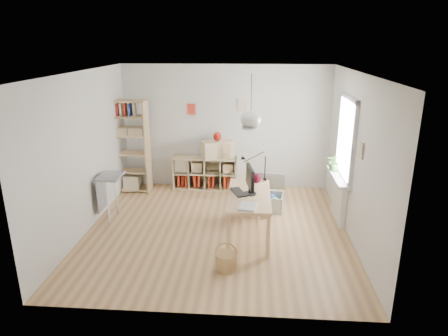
# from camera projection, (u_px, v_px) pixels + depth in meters

# --- Properties ---
(ground) EXTENTS (4.50, 4.50, 0.00)m
(ground) POSITION_uv_depth(u_px,v_px,m) (217.00, 230.00, 6.99)
(ground) COLOR tan
(ground) RESTS_ON ground
(room_shell) EXTENTS (4.50, 4.50, 4.50)m
(room_shell) POSITION_uv_depth(u_px,v_px,m) (251.00, 119.00, 6.20)
(room_shell) COLOR white
(room_shell) RESTS_ON ground
(window_unit) EXTENTS (0.07, 1.16, 1.46)m
(window_unit) POSITION_uv_depth(u_px,v_px,m) (347.00, 138.00, 6.93)
(window_unit) COLOR white
(window_unit) RESTS_ON ground
(radiator) EXTENTS (0.10, 0.80, 0.80)m
(radiator) POSITION_uv_depth(u_px,v_px,m) (339.00, 199.00, 7.29)
(radiator) COLOR white
(radiator) RESTS_ON ground
(windowsill) EXTENTS (0.22, 1.20, 0.06)m
(windowsill) POSITION_uv_depth(u_px,v_px,m) (338.00, 177.00, 7.16)
(windowsill) COLOR white
(windowsill) RESTS_ON radiator
(desk) EXTENTS (0.70, 1.50, 0.75)m
(desk) POSITION_uv_depth(u_px,v_px,m) (249.00, 199.00, 6.61)
(desk) COLOR #DBBC7E
(desk) RESTS_ON ground
(cube_shelf) EXTENTS (1.40, 0.38, 0.72)m
(cube_shelf) POSITION_uv_depth(u_px,v_px,m) (204.00, 175.00, 8.91)
(cube_shelf) COLOR tan
(cube_shelf) RESTS_ON ground
(tall_bookshelf) EXTENTS (0.80, 0.38, 2.00)m
(tall_bookshelf) POSITION_uv_depth(u_px,v_px,m) (129.00, 143.00, 8.51)
(tall_bookshelf) COLOR #DBBC7E
(tall_bookshelf) RESTS_ON ground
(side_table) EXTENTS (0.40, 0.55, 0.85)m
(side_table) POSITION_uv_depth(u_px,v_px,m) (107.00, 184.00, 7.26)
(side_table) COLOR gray
(side_table) RESTS_ON ground
(chair) EXTENTS (0.47, 0.47, 0.77)m
(chair) POSITION_uv_depth(u_px,v_px,m) (252.00, 199.00, 7.20)
(chair) COLOR gray
(chair) RESTS_ON ground
(wicker_basket) EXTENTS (0.32, 0.31, 0.43)m
(wicker_basket) POSITION_uv_depth(u_px,v_px,m) (226.00, 261.00, 5.75)
(wicker_basket) COLOR #A7774B
(wicker_basket) RESTS_ON ground
(storage_chest) EXTENTS (0.72, 0.79, 0.67)m
(storage_chest) POSITION_uv_depth(u_px,v_px,m) (267.00, 198.00, 7.83)
(storage_chest) COLOR #B9B9B4
(storage_chest) RESTS_ON ground
(monitor) EXTENTS (0.22, 0.54, 0.47)m
(monitor) POSITION_uv_depth(u_px,v_px,m) (250.00, 179.00, 6.51)
(monitor) COLOR black
(monitor) RESTS_ON desk
(keyboard) EXTENTS (0.31, 0.46, 0.02)m
(keyboard) POSITION_uv_depth(u_px,v_px,m) (238.00, 192.00, 6.64)
(keyboard) COLOR black
(keyboard) RESTS_ON desk
(task_lamp) EXTENTS (0.47, 0.17, 0.50)m
(task_lamp) POSITION_uv_depth(u_px,v_px,m) (252.00, 164.00, 7.05)
(task_lamp) COLOR black
(task_lamp) RESTS_ON desk
(yarn_ball) EXTENTS (0.17, 0.17, 0.17)m
(yarn_ball) POSITION_uv_depth(u_px,v_px,m) (256.00, 178.00, 7.08)
(yarn_ball) COLOR #430915
(yarn_ball) RESTS_ON desk
(paper_tray) EXTENTS (0.32, 0.37, 0.03)m
(paper_tray) POSITION_uv_depth(u_px,v_px,m) (248.00, 206.00, 6.06)
(paper_tray) COLOR white
(paper_tray) RESTS_ON desk
(drawer_chest) EXTENTS (0.73, 0.55, 0.38)m
(drawer_chest) POSITION_uv_depth(u_px,v_px,m) (217.00, 149.00, 8.66)
(drawer_chest) COLOR tan
(drawer_chest) RESTS_ON cube_shelf
(red_vase) EXTENTS (0.16, 0.16, 0.20)m
(red_vase) POSITION_uv_depth(u_px,v_px,m) (217.00, 136.00, 8.57)
(red_vase) COLOR maroon
(red_vase) RESTS_ON drawer_chest
(potted_plant) EXTENTS (0.38, 0.35, 0.34)m
(potted_plant) POSITION_uv_depth(u_px,v_px,m) (335.00, 162.00, 7.38)
(potted_plant) COLOR #315921
(potted_plant) RESTS_ON windowsill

